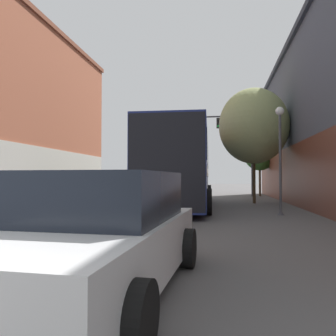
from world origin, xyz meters
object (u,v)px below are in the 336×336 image
hatchback_foreground (97,234)px  parked_car_left_far (4,199)px  bus (181,166)px  parked_car_left_distant (89,191)px  parked_car_left_near (118,188)px  parked_car_left_mid (139,186)px  street_lamp (280,151)px  traffic_signal_gantry (214,134)px  street_tree_far (260,153)px  street_tree_near (254,126)px

hatchback_foreground → parked_car_left_far: size_ratio=0.90×
bus → hatchback_foreground: size_ratio=2.54×
parked_car_left_far → parked_car_left_distant: size_ratio=1.19×
parked_car_left_near → parked_car_left_far: 12.57m
bus → parked_car_left_mid: bus is taller
parked_car_left_mid → parked_car_left_distant: 11.85m
bus → street_lamp: 5.02m
hatchback_foreground → traffic_signal_gantry: 22.22m
parked_car_left_distant → street_tree_far: size_ratio=0.85×
hatchback_foreground → parked_car_left_distant: size_ratio=1.07×
parked_car_left_distant → street_lamp: (9.88, -5.28, 1.78)m
bus → parked_car_left_mid: (-5.73, 14.32, -1.38)m
parked_car_left_mid → traffic_signal_gantry: bearing=-124.2°
hatchback_foreground → parked_car_left_mid: bearing=15.9°
hatchback_foreground → street_lamp: size_ratio=1.05×
parked_car_left_mid → street_tree_far: (10.62, -3.74, 2.72)m
traffic_signal_gantry → parked_car_left_distant: bearing=-133.4°
parked_car_left_mid → traffic_signal_gantry: (7.13, -4.29, 4.25)m
bus → parked_car_left_distant: (-5.75, 2.46, -1.36)m
parked_car_left_near → parked_car_left_mid: parked_car_left_near is taller
hatchback_foreground → parked_car_left_mid: size_ratio=0.92×
parked_car_left_mid → street_lamp: size_ratio=1.14×
parked_car_left_distant → street_tree_near: (9.47, 0.50, 3.66)m
parked_car_left_far → street_lamp: size_ratio=1.16×
parked_car_left_mid → street_lamp: (9.86, -17.13, 1.80)m
street_tree_near → parked_car_left_near: bearing=152.3°
traffic_signal_gantry → parked_car_left_near: bearing=-163.4°
parked_car_left_mid → parked_car_left_far: same height
parked_car_left_near → bus: bearing=-150.9°
hatchback_foreground → parked_car_left_far: hatchback_foreground is taller
parked_car_left_distant → street_tree_far: street_tree_far is taller
parked_car_left_near → hatchback_foreground: bearing=-169.4°
parked_car_left_mid → street_tree_near: bearing=-143.4°
parked_car_left_far → parked_car_left_distant: (0.33, 7.12, 0.01)m
parked_car_left_far → street_tree_far: size_ratio=1.01×
hatchback_foreground → parked_car_left_far: (-6.46, 7.12, -0.06)m
street_tree_far → parked_car_left_far: bearing=-125.8°
parked_car_left_mid → street_lamp: 19.85m
traffic_signal_gantry → parked_car_left_far: bearing=-117.0°
parked_car_left_near → parked_car_left_far: size_ratio=0.85×
hatchback_foreground → street_tree_far: 22.95m
bus → hatchback_foreground: (0.38, -11.77, -1.31)m
parked_car_left_near → street_lamp: bearing=-144.1°
parked_car_left_distant → street_tree_near: bearing=-90.4°
hatchback_foreground → parked_car_left_near: bearing=19.9°
traffic_signal_gantry → bus: bearing=-98.0°
parked_car_left_mid → street_tree_far: size_ratio=1.00×
parked_car_left_distant → traffic_signal_gantry: size_ratio=0.46×
street_lamp → hatchback_foreground: bearing=-112.7°
parked_car_left_near → street_lamp: (9.83, -10.73, 1.78)m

